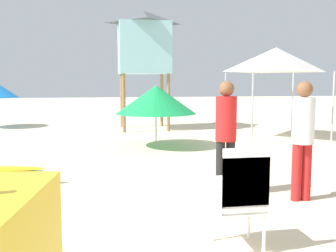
% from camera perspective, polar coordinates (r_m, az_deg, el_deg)
% --- Properties ---
extents(stacked_plastic_chairs, '(0.48, 0.48, 1.11)m').
position_cam_1_polar(stacked_plastic_chairs, '(4.12, 10.70, -9.22)').
color(stacked_plastic_chairs, white).
rests_on(stacked_plastic_chairs, ground).
extents(lifeguard_near_center, '(0.32, 0.32, 1.77)m').
position_cam_1_polar(lifeguard_near_center, '(6.03, 19.14, -0.89)').
color(lifeguard_near_center, red).
rests_on(lifeguard_near_center, ground).
extents(lifeguard_near_right, '(0.32, 0.32, 1.77)m').
position_cam_1_polar(lifeguard_near_right, '(6.02, 8.46, -0.59)').
color(lifeguard_near_right, black).
rests_on(lifeguard_near_right, ground).
extents(popup_canopy, '(2.48, 2.48, 2.80)m').
position_cam_1_polar(popup_canopy, '(12.62, 15.54, 9.29)').
color(popup_canopy, '#B2B2B7').
rests_on(popup_canopy, ground).
extents(lifeguard_tower, '(1.98, 1.98, 4.29)m').
position_cam_1_polar(lifeguard_tower, '(14.45, -3.59, 12.10)').
color(lifeguard_tower, olive).
rests_on(lifeguard_tower, ground).
extents(beach_umbrella_mid, '(2.16, 2.16, 1.66)m').
position_cam_1_polar(beach_umbrella_mid, '(10.46, -1.78, 3.89)').
color(beach_umbrella_mid, beige).
rests_on(beach_umbrella_mid, ground).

